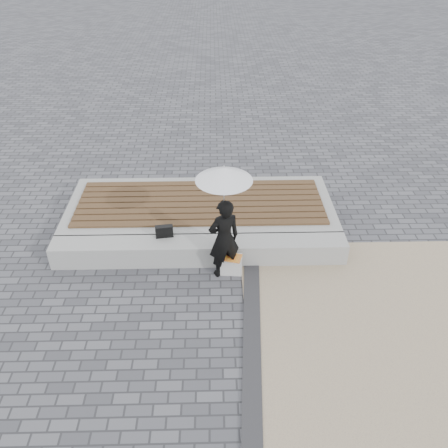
{
  "coord_description": "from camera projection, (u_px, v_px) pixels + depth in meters",
  "views": [
    {
      "loc": [
        0.27,
        -4.72,
        5.13
      ],
      "look_at": [
        0.41,
        1.23,
        1.0
      ],
      "focal_mm": 37.61,
      "sensor_mm": 36.0,
      "label": 1
    }
  ],
  "objects": [
    {
      "name": "woman",
      "position": [
        224.0,
        239.0,
        7.41
      ],
      "size": [
        0.61,
        0.5,
        1.43
      ],
      "primitive_type": "imported",
      "rotation": [
        0.0,
        0.0,
        3.5
      ],
      "color": "black",
      "rests_on": "ground"
    },
    {
      "name": "handbag",
      "position": [
        164.0,
        231.0,
        7.94
      ],
      "size": [
        0.31,
        0.15,
        0.21
      ],
      "primitive_type": "cube",
      "rotation": [
        0.0,
        0.0,
        0.14
      ],
      "color": "black",
      "rests_on": "seating_ledge"
    },
    {
      "name": "terrazzo_zone",
      "position": [
        429.0,
        352.0,
        6.45
      ],
      "size": [
        5.0,
        5.0,
        0.02
      ],
      "primitive_type": "cube",
      "color": "tan",
      "rests_on": "ground"
    },
    {
      "name": "seating_ledge",
      "position": [
        200.0,
        250.0,
        8.0
      ],
      "size": [
        5.0,
        0.45,
        0.4
      ],
      "primitive_type": "cube",
      "color": "gray",
      "rests_on": "ground"
    },
    {
      "name": "parasol",
      "position": [
        224.0,
        174.0,
        6.75
      ],
      "size": [
        0.85,
        0.85,
        1.08
      ],
      "rotation": [
        0.0,
        0.0,
        -0.18
      ],
      "color": "#B5B4B9",
      "rests_on": "ground"
    },
    {
      "name": "canvas_tote",
      "position": [
        231.0,
        265.0,
        7.72
      ],
      "size": [
        0.37,
        0.18,
        0.37
      ],
      "primitive_type": "cube",
      "rotation": [
        0.0,
        0.0,
        -0.08
      ],
      "color": "beige",
      "rests_on": "ground"
    },
    {
      "name": "timber_decking",
      "position": [
        200.0,
        202.0,
        8.86
      ],
      "size": [
        4.6,
        1.6,
        0.04
      ],
      "primitive_type": null,
      "color": "brown",
      "rests_on": "timber_platform"
    },
    {
      "name": "edging_band",
      "position": [
        252.0,
        355.0,
        6.4
      ],
      "size": [
        0.61,
        5.2,
        0.04
      ],
      "primitive_type": "cube",
      "rotation": [
        0.0,
        0.0,
        -0.07
      ],
      "color": "#2B2B2D",
      "rests_on": "ground"
    },
    {
      "name": "timber_platform",
      "position": [
        201.0,
        212.0,
        8.99
      ],
      "size": [
        5.0,
        2.0,
        0.4
      ],
      "primitive_type": "cube",
      "color": "gray",
      "rests_on": "ground"
    },
    {
      "name": "ground",
      "position": [
        198.0,
        329.0,
        6.8
      ],
      "size": [
        80.0,
        80.0,
        0.0
      ],
      "primitive_type": "plane",
      "color": "#515156",
      "rests_on": "ground"
    },
    {
      "name": "magazine",
      "position": [
        231.0,
        257.0,
        7.56
      ],
      "size": [
        0.38,
        0.32,
        0.01
      ],
      "primitive_type": "cube",
      "rotation": [
        0.0,
        0.0,
        -0.28
      ],
      "color": "red",
      "rests_on": "canvas_tote"
    }
  ]
}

